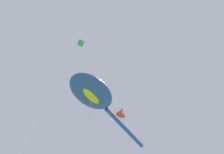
# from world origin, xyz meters

# --- Properties ---
(big_show_kite) EXTENTS (14.52, 6.43, 19.61)m
(big_show_kite) POSITION_xyz_m (3.01, 13.06, 18.97)
(big_show_kite) COLOR blue
(big_show_kite) RESTS_ON ground
(small_kite_bird_shape) EXTENTS (4.91, 0.84, 25.15)m
(small_kite_bird_shape) POSITION_xyz_m (-0.28, 13.09, 21.48)
(small_kite_bird_shape) COLOR green
(small_kite_bird_shape) RESTS_ON ground
(small_kite_triangle_green) EXTENTS (1.62, 4.52, 24.41)m
(small_kite_triangle_green) POSITION_xyz_m (11.11, 15.63, 23.59)
(small_kite_triangle_green) COLOR red
(small_kite_triangle_green) RESTS_ON ground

